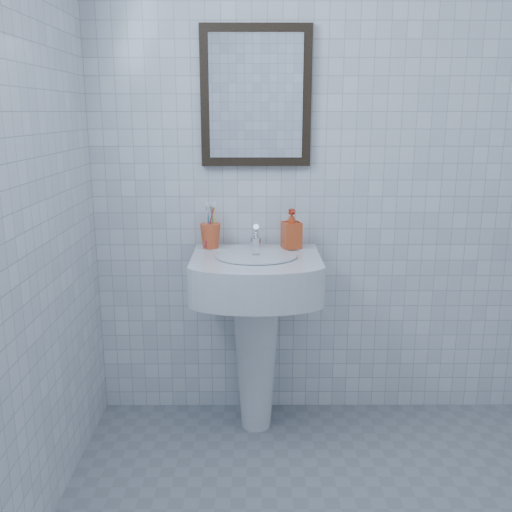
{
  "coord_description": "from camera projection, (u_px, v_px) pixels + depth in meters",
  "views": [
    {
      "loc": [
        -0.33,
        -1.48,
        1.48
      ],
      "look_at": [
        -0.33,
        0.86,
        0.89
      ],
      "focal_mm": 40.0,
      "sensor_mm": 36.0,
      "label": 1
    }
  ],
  "objects": [
    {
      "name": "soap_dispenser",
      "position": [
        292.0,
        229.0,
        2.63
      ],
      "size": [
        0.1,
        0.1,
        0.18
      ],
      "primitive_type": "imported",
      "rotation": [
        0.0,
        0.0,
        0.28
      ],
      "color": "red",
      "rests_on": "washbasin"
    },
    {
      "name": "wall_back",
      "position": [
        326.0,
        163.0,
        2.66
      ],
      "size": [
        2.2,
        0.02,
        2.5
      ],
      "primitive_type": "cube",
      "color": "white",
      "rests_on": "ground"
    },
    {
      "name": "toothbrush_cup",
      "position": [
        210.0,
        236.0,
        2.64
      ],
      "size": [
        0.12,
        0.12,
        0.11
      ],
      "primitive_type": null,
      "rotation": [
        0.0,
        0.0,
        -0.4
      ],
      "color": "#E35328",
      "rests_on": "washbasin"
    },
    {
      "name": "washbasin",
      "position": [
        256.0,
        313.0,
        2.62
      ],
      "size": [
        0.57,
        0.42,
        0.88
      ],
      "color": "silver",
      "rests_on": "ground"
    },
    {
      "name": "faucet",
      "position": [
        256.0,
        238.0,
        2.63
      ],
      "size": [
        0.05,
        0.11,
        0.12
      ],
      "color": "silver",
      "rests_on": "washbasin"
    },
    {
      "name": "wall_mirror",
      "position": [
        256.0,
        97.0,
        2.57
      ],
      "size": [
        0.5,
        0.04,
        0.62
      ],
      "color": "black",
      "rests_on": "wall_back"
    }
  ]
}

